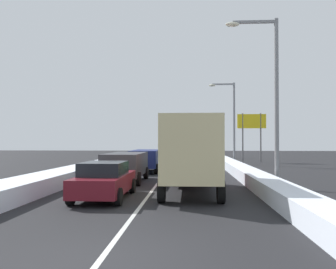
{
  "coord_description": "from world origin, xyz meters",
  "views": [
    {
      "loc": [
        1.77,
        -6.71,
        2.36
      ],
      "look_at": [
        -0.54,
        30.57,
        3.07
      ],
      "focal_mm": 36.82,
      "sensor_mm": 36.0,
      "label": 1
    }
  ],
  "objects": [
    {
      "name": "suv_tan_right_lane_fourth",
      "position": [
        1.88,
        29.84,
        1.02
      ],
      "size": [
        2.16,
        4.9,
        1.67
      ],
      "color": "#937F60",
      "rests_on": "ground"
    },
    {
      "name": "sedan_silver_right_lane_third",
      "position": [
        1.51,
        23.92,
        0.76
      ],
      "size": [
        2.0,
        4.5,
        1.51
      ],
      "color": "#B7BABF",
      "rests_on": "ground"
    },
    {
      "name": "traffic_light_gantry",
      "position": [
        2.57,
        43.74,
        4.5
      ],
      "size": [
        7.54,
        0.47,
        6.2
      ],
      "color": "slate",
      "rests_on": "ground"
    },
    {
      "name": "lane_stripe_between_right_lane_and_center_lane",
      "position": [
        -0.0,
        21.88,
        0.0
      ],
      "size": [
        0.14,
        48.13,
        0.01
      ],
      "primitive_type": "cube",
      "color": "silver",
      "rests_on": "ground"
    },
    {
      "name": "suv_navy_center_lane_third",
      "position": [
        -1.54,
        19.46,
        1.02
      ],
      "size": [
        2.16,
        4.9,
        1.67
      ],
      "color": "navy",
      "rests_on": "ground"
    },
    {
      "name": "sedan_maroon_center_lane_nearest",
      "position": [
        -1.7,
        7.23,
        0.76
      ],
      "size": [
        2.0,
        4.5,
        1.51
      ],
      "color": "maroon",
      "rests_on": "ground"
    },
    {
      "name": "snow_bank_right_shoulder",
      "position": [
        5.3,
        21.88,
        0.34
      ],
      "size": [
        1.26,
        48.13,
        0.68
      ],
      "primitive_type": "cube",
      "color": "silver",
      "rests_on": "ground"
    },
    {
      "name": "sedan_white_center_lane_fourth",
      "position": [
        -1.66,
        25.59,
        0.76
      ],
      "size": [
        2.0,
        4.5,
        1.51
      ],
      "color": "silver",
      "rests_on": "ground"
    },
    {
      "name": "box_truck_right_lane_nearest",
      "position": [
        1.83,
        8.88,
        1.9
      ],
      "size": [
        2.53,
        7.2,
        3.36
      ],
      "color": "maroon",
      "rests_on": "ground"
    },
    {
      "name": "suv_charcoal_center_lane_second",
      "position": [
        -1.89,
        12.96,
        1.02
      ],
      "size": [
        2.16,
        4.9,
        1.67
      ],
      "color": "#38383D",
      "rests_on": "ground"
    },
    {
      "name": "ground_plane",
      "position": [
        0.0,
        17.5,
        0.0
      ],
      "size": [
        120.0,
        120.0,
        0.0
      ],
      "primitive_type": "plane",
      "color": "black"
    },
    {
      "name": "sedan_green_right_lane_second",
      "position": [
        1.62,
        17.35,
        0.76
      ],
      "size": [
        2.0,
        4.5,
        1.51
      ],
      "color": "#1E5633",
      "rests_on": "ground"
    },
    {
      "name": "street_lamp_right_mid",
      "position": [
        5.95,
        28.44,
        4.95
      ],
      "size": [
        2.66,
        0.36,
        8.29
      ],
      "color": "gray",
      "rests_on": "ground"
    },
    {
      "name": "street_lamp_right_near",
      "position": [
        5.83,
        10.94,
        5.11
      ],
      "size": [
        2.66,
        0.36,
        8.58
      ],
      "color": "gray",
      "rests_on": "ground"
    },
    {
      "name": "snow_bank_left_shoulder",
      "position": [
        -5.3,
        21.88,
        0.37
      ],
      "size": [
        1.91,
        48.13,
        0.74
      ],
      "primitive_type": "cube",
      "color": "silver",
      "rests_on": "ground"
    },
    {
      "name": "roadside_sign_right",
      "position": [
        8.78,
        32.5,
        4.02
      ],
      "size": [
        3.2,
        0.16,
        5.5
      ],
      "color": "#59595B",
      "rests_on": "ground"
    }
  ]
}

